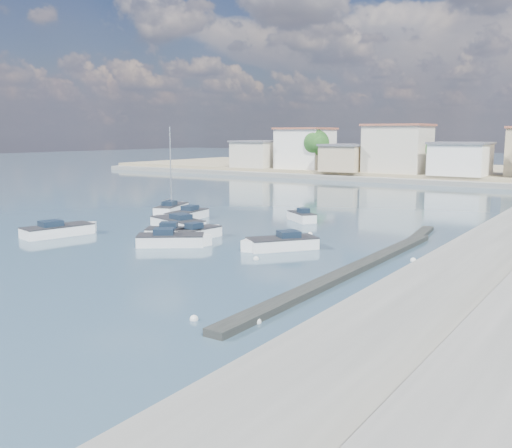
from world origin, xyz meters
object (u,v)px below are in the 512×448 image
Objects in this scene: motorboat_e at (61,231)px; motorboat_d at (278,244)px; motorboat_f at (301,217)px; sailboat at (172,208)px; motorboat_a at (200,233)px; motorboat_b at (174,241)px; motorboat_h at (178,234)px; motorboat_g at (186,216)px; motorboat_c at (176,223)px.

motorboat_d is at bearing 15.90° from motorboat_e.
sailboat reaches higher than motorboat_f.
sailboat is at bearing 140.20° from motorboat_a.
motorboat_e is at bearing -152.19° from motorboat_a.
motorboat_b is 2.90m from motorboat_h.
motorboat_g is at bearing 127.34° from motorboat_h.
motorboat_b is 1.08× the size of motorboat_h.
motorboat_b and motorboat_c have the same top height.
motorboat_g is (-7.25, 6.68, 0.00)m from motorboat_a.
motorboat_a is 0.72× the size of motorboat_e.
motorboat_a is 7.45m from motorboat_d.
motorboat_a and motorboat_c have the same top height.
motorboat_a is at bearing 177.61° from motorboat_d.
motorboat_e is 15.18m from sailboat.
motorboat_c is 1.14× the size of motorboat_g.
motorboat_a is 3.44m from motorboat_b.
motorboat_b is 0.81× the size of motorboat_e.
motorboat_a is 5.72m from motorboat_c.
motorboat_d is 21.70m from sailboat.
motorboat_b is 17.97m from sailboat.
motorboat_c is at bearing -46.11° from sailboat.
motorboat_f is 0.67× the size of motorboat_g.
motorboat_b is at bearing -156.11° from motorboat_d.
motorboat_d and motorboat_h have the same top height.
motorboat_e is 1.66× the size of motorboat_f.
motorboat_a and motorboat_h have the same top height.
motorboat_g is at bearing 137.35° from motorboat_a.
motorboat_b is 8.24m from motorboat_c.
motorboat_d is at bearing -13.92° from motorboat_c.
motorboat_g and motorboat_h have the same top height.
motorboat_b is at bearing -96.34° from motorboat_f.
motorboat_b is 15.68m from motorboat_f.
motorboat_d is 16.27m from motorboat_g.
motorboat_a is 11.32m from motorboat_e.
motorboat_b and motorboat_e have the same top height.
motorboat_e is 1.11× the size of motorboat_g.
motorboat_g is (-2.25, 3.90, 0.00)m from motorboat_c.
motorboat_h is at bearing 25.68° from motorboat_e.
motorboat_c is 0.71× the size of sailboat.
sailboat is (-13.92, -2.38, 0.04)m from motorboat_f.
motorboat_d is at bearing -25.44° from motorboat_g.
motorboat_b and motorboat_g have the same top height.
motorboat_e and motorboat_g have the same top height.
motorboat_a is 0.70× the size of motorboat_c.
sailboat reaches higher than motorboat_e.
motorboat_a is at bearing 97.25° from motorboat_b.
motorboat_e is 9.65m from motorboat_h.
motorboat_f is 14.12m from sailboat.
motorboat_c is 5.35m from motorboat_h.
motorboat_f is at bearing 79.91° from motorboat_a.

